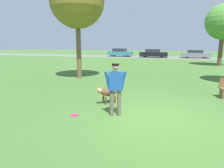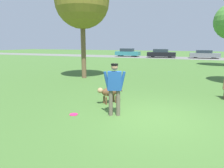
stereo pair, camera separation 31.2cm
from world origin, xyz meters
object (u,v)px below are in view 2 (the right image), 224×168
object	(u,v)px
tree_near_left	(82,1)
parked_car_grey	(204,54)
dog	(109,92)
person	(114,85)
frisbee	(74,114)
parked_car_teal	(127,53)
parked_car_black	(161,53)

from	to	relation	value
tree_near_left	parked_car_grey	distance (m)	24.65
dog	person	bearing A→B (deg)	69.96
frisbee	parked_car_grey	bearing A→B (deg)	79.36
dog	parked_car_teal	xyz separation A→B (m)	(-7.60, 27.45, 0.25)
person	dog	world-z (taller)	person
frisbee	parked_car_teal	distance (m)	29.88
tree_near_left	parked_car_grey	world-z (taller)	tree_near_left
frisbee	tree_near_left	world-z (taller)	tree_near_left
dog	tree_near_left	distance (m)	7.57
dog	frisbee	distance (m)	1.76
person	tree_near_left	distance (m)	8.42
parked_car_black	parked_car_grey	xyz separation A→B (m)	(6.50, 0.67, -0.05)
parked_car_grey	person	bearing A→B (deg)	-100.37
person	dog	distance (m)	1.46
parked_car_grey	parked_car_teal	bearing A→B (deg)	178.29
parked_car_grey	tree_near_left	bearing A→B (deg)	-112.89
frisbee	parked_car_grey	xyz separation A→B (m)	(5.47, 29.11, 0.62)
person	frisbee	size ratio (longest dim) A/B	6.28
dog	parked_car_black	distance (m)	26.89
person	frisbee	distance (m)	1.66
parked_car_black	parked_car_grey	bearing A→B (deg)	3.76
parked_car_black	parked_car_grey	world-z (taller)	parked_car_black
frisbee	parked_car_teal	xyz separation A→B (m)	(-7.00, 29.04, 0.69)
parked_car_teal	parked_car_grey	bearing A→B (deg)	2.94
parked_car_teal	frisbee	bearing A→B (deg)	-73.83
dog	parked_car_grey	size ratio (longest dim) A/B	0.21
frisbee	parked_car_teal	world-z (taller)	parked_car_teal
tree_near_left	parked_car_black	size ratio (longest dim) A/B	1.46
person	parked_car_teal	xyz separation A→B (m)	(-8.27, 28.62, -0.30)
person	parked_car_grey	world-z (taller)	person
dog	parked_car_teal	world-z (taller)	parked_car_teal
tree_near_left	parked_car_black	xyz separation A→B (m)	(2.15, 22.01, -4.22)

